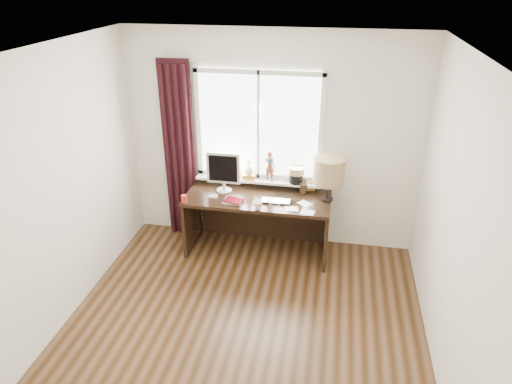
% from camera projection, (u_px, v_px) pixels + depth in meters
% --- Properties ---
extents(floor, '(3.50, 4.00, 0.00)m').
position_uv_depth(floor, '(237.00, 348.00, 4.22)').
color(floor, brown).
rests_on(floor, ground).
extents(ceiling, '(3.50, 4.00, 0.00)m').
position_uv_depth(ceiling, '(230.00, 60.00, 3.07)').
color(ceiling, white).
rests_on(ceiling, wall_back).
extents(wall_back, '(3.50, 0.00, 2.60)m').
position_uv_depth(wall_back, '(272.00, 142.00, 5.41)').
color(wall_back, silver).
rests_on(wall_back, ground).
extents(wall_left, '(0.00, 4.00, 2.60)m').
position_uv_depth(wall_left, '(36.00, 208.00, 3.93)').
color(wall_left, silver).
rests_on(wall_left, ground).
extents(wall_right, '(0.00, 4.00, 2.60)m').
position_uv_depth(wall_right, '(465.00, 249.00, 3.36)').
color(wall_right, silver).
rests_on(wall_right, ground).
extents(laptop, '(0.33, 0.22, 0.03)m').
position_uv_depth(laptop, '(276.00, 201.00, 5.21)').
color(laptop, silver).
rests_on(laptop, desk).
extents(mug, '(0.13, 0.14, 0.10)m').
position_uv_depth(mug, '(258.00, 205.00, 5.05)').
color(mug, white).
rests_on(mug, desk).
extents(red_cup, '(0.07, 0.07, 0.09)m').
position_uv_depth(red_cup, '(184.00, 199.00, 5.20)').
color(red_cup, '#AA291C').
rests_on(red_cup, desk).
extents(window, '(1.52, 0.21, 1.40)m').
position_uv_depth(window, '(260.00, 142.00, 5.38)').
color(window, white).
rests_on(window, ground).
extents(curtain, '(0.38, 0.09, 2.25)m').
position_uv_depth(curtain, '(179.00, 153.00, 5.59)').
color(curtain, black).
rests_on(curtain, floor).
extents(desk, '(1.70, 0.70, 0.75)m').
position_uv_depth(desk, '(259.00, 211.00, 5.54)').
color(desk, black).
rests_on(desk, floor).
extents(monitor, '(0.40, 0.18, 0.49)m').
position_uv_depth(monitor, '(223.00, 170.00, 5.36)').
color(monitor, beige).
rests_on(monitor, desk).
extents(notebook_stack, '(0.24, 0.20, 0.03)m').
position_uv_depth(notebook_stack, '(233.00, 201.00, 5.22)').
color(notebook_stack, beige).
rests_on(notebook_stack, desk).
extents(brush_holder, '(0.09, 0.09, 0.25)m').
position_uv_depth(brush_holder, '(304.00, 188.00, 5.41)').
color(brush_holder, black).
rests_on(brush_holder, desk).
extents(icon_frame, '(0.10, 0.04, 0.13)m').
position_uv_depth(icon_frame, '(311.00, 186.00, 5.45)').
color(icon_frame, gold).
rests_on(icon_frame, desk).
extents(table_lamp, '(0.35, 0.35, 0.52)m').
position_uv_depth(table_lamp, '(329.00, 171.00, 5.11)').
color(table_lamp, black).
rests_on(table_lamp, desk).
extents(loose_papers, '(0.35, 0.36, 0.00)m').
position_uv_depth(loose_papers, '(301.00, 208.00, 5.09)').
color(loose_papers, white).
rests_on(loose_papers, desk).
extents(desk_cables, '(0.30, 0.35, 0.01)m').
position_uv_depth(desk_cables, '(285.00, 197.00, 5.32)').
color(desk_cables, black).
rests_on(desk_cables, desk).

